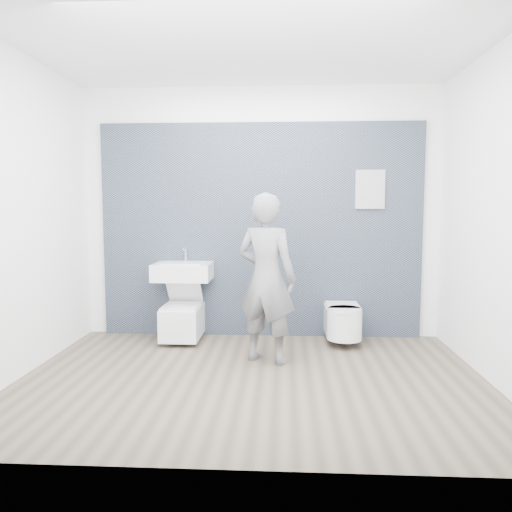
# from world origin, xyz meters

# --- Properties ---
(ground) EXTENTS (4.00, 4.00, 0.00)m
(ground) POSITION_xyz_m (0.00, 0.00, 0.00)
(ground) COLOR brown
(ground) RESTS_ON ground
(room_shell) EXTENTS (4.00, 4.00, 4.00)m
(room_shell) POSITION_xyz_m (0.00, 0.00, 1.74)
(room_shell) COLOR white
(room_shell) RESTS_ON ground
(tile_wall) EXTENTS (3.60, 0.06, 2.40)m
(tile_wall) POSITION_xyz_m (0.00, 1.47, 0.00)
(tile_wall) COLOR black
(tile_wall) RESTS_ON ground
(washbasin) EXTENTS (0.62, 0.47, 0.47)m
(washbasin) POSITION_xyz_m (-0.84, 1.21, 0.77)
(washbasin) COLOR white
(washbasin) RESTS_ON ground
(toilet_square) EXTENTS (0.40, 0.59, 0.70)m
(toilet_square) POSITION_xyz_m (-0.84, 1.15, 0.24)
(toilet_square) COLOR white
(toilet_square) RESTS_ON ground
(toilet_rounded) EXTENTS (0.37, 0.62, 0.33)m
(toilet_rounded) POSITION_xyz_m (0.90, 1.13, 0.25)
(toilet_rounded) COLOR white
(toilet_rounded) RESTS_ON ground
(info_placard) EXTENTS (0.32, 0.03, 0.42)m
(info_placard) POSITION_xyz_m (1.21, 1.43, 0.00)
(info_placard) COLOR silver
(info_placard) RESTS_ON ground
(visitor) EXTENTS (0.69, 0.58, 1.60)m
(visitor) POSITION_xyz_m (0.11, 0.49, 0.80)
(visitor) COLOR slate
(visitor) RESTS_ON ground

